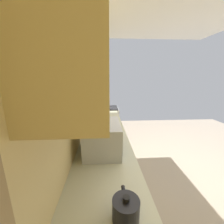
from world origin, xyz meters
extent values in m
plane|color=gray|center=(0.00, 0.00, 0.00)|extent=(6.68, 6.68, 0.00)
cube|color=#DBBD78|center=(0.00, 1.51, 1.34)|extent=(4.30, 0.12, 2.68)
cube|color=#DDC174|center=(-0.36, 1.16, 0.44)|extent=(3.42, 0.59, 0.87)
cube|color=#B6B598|center=(-0.36, 1.16, 0.88)|extent=(3.45, 0.62, 0.02)
cube|color=#332819|center=(-0.79, 0.86, 0.44)|extent=(0.01, 0.01, 0.80)
cube|color=#332819|center=(-0.36, 0.86, 0.44)|extent=(0.01, 0.01, 0.80)
cube|color=#332819|center=(0.07, 0.86, 0.44)|extent=(0.01, 0.01, 0.80)
cube|color=#332819|center=(0.49, 0.86, 0.44)|extent=(0.01, 0.01, 0.80)
cube|color=#332819|center=(0.92, 0.86, 0.44)|extent=(0.01, 0.01, 0.80)
cube|color=#E4C577|center=(-0.36, 1.30, 1.83)|extent=(2.12, 0.32, 0.73)
cube|color=#B7BABF|center=(1.67, 1.12, 0.45)|extent=(0.61, 0.67, 0.89)
cube|color=black|center=(1.67, 0.78, 0.40)|extent=(0.48, 0.01, 0.49)
cube|color=black|center=(1.67, 1.12, 0.90)|extent=(0.58, 0.63, 0.02)
cube|color=#B7BABF|center=(1.67, 1.43, 0.98)|extent=(0.58, 0.04, 0.18)
cylinder|color=#38383D|center=(1.53, 1.00, 0.92)|extent=(0.11, 0.11, 0.01)
cylinder|color=#38383D|center=(1.80, 1.00, 0.92)|extent=(0.11, 0.11, 0.01)
cylinder|color=#38383D|center=(1.53, 1.24, 0.92)|extent=(0.11, 0.11, 0.01)
cylinder|color=#38383D|center=(1.80, 1.24, 0.92)|extent=(0.11, 0.11, 0.01)
cube|color=#B7BABF|center=(-0.49, 1.18, 1.05)|extent=(0.50, 0.37, 0.31)
cube|color=black|center=(-0.53, 0.99, 1.05)|extent=(0.31, 0.01, 0.22)
cube|color=#2D2D33|center=(-0.29, 0.99, 1.05)|extent=(0.09, 0.01, 0.22)
cylinder|color=gold|center=(0.52, 1.04, 0.92)|extent=(0.17, 0.17, 0.05)
cylinder|color=gold|center=(0.52, 1.04, 0.93)|extent=(0.14, 0.14, 0.02)
cylinder|color=black|center=(-1.24, 1.04, 0.96)|extent=(0.15, 0.15, 0.13)
cylinder|color=black|center=(-1.24, 1.04, 1.03)|extent=(0.04, 0.04, 0.02)
cylinder|color=black|center=(-1.16, 1.04, 0.98)|extent=(0.09, 0.02, 0.05)
camera|label=1|loc=(-1.84, 1.15, 1.66)|focal=21.95mm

